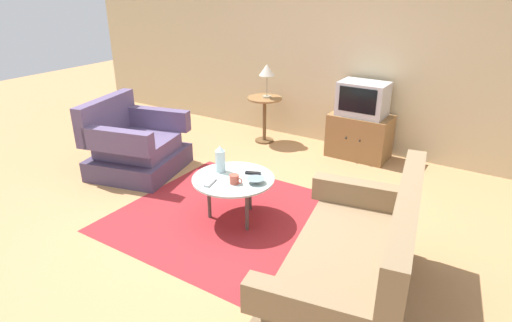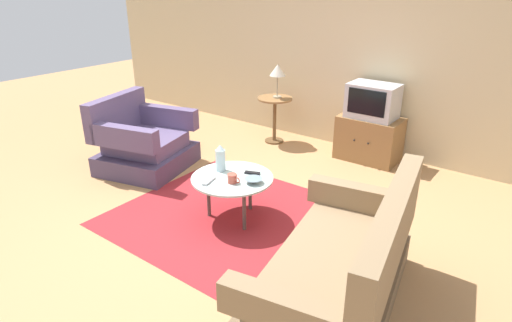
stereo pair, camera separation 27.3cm
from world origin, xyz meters
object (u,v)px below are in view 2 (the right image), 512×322
Objects in this scene: television at (373,101)px; vase at (221,158)px; tv_remote_dark at (252,173)px; side_table at (275,110)px; table_lamp at (278,71)px; tv_remote_silver at (209,181)px; tv_stand at (369,138)px; armchair at (142,144)px; couch at (340,272)px; mug at (233,179)px; coffee_table at (232,181)px; bowl at (254,181)px.

vase is (-0.63, -2.15, -0.21)m from television.
tv_remote_dark is at bearing -99.31° from television.
side_table is at bearing -172.05° from television.
tv_remote_silver is (0.78, -2.26, -0.56)m from table_lamp.
tv_stand is 1.52m from table_lamp.
television is (0.00, -0.01, 0.50)m from tv_stand.
table_lamp is 2.15m from vase.
armchair is at bearing 154.85° from tv_remote_dark.
couch is at bearing -70.67° from tv_stand.
mug is at bearing 63.37° from armchair.
armchair is at bearing 170.15° from coffee_table.
tv_remote_silver is at bearing -70.40° from side_table.
mug reaches higher than coffee_table.
coffee_table is at bearing -174.97° from bowl.
armchair is at bearing 170.80° from vase.
television is at bearing 59.42° from tv_remote_dark.
side_table is 1.39m from television.
mug is at bearing -28.04° from vase.
mug reaches higher than tv_remote_silver.
table_lamp is (0.80, 1.75, 0.71)m from armchair.
coffee_table is at bearing 131.06° from mug.
armchair reaches higher than tv_remote_silver.
armchair is 2.05m from table_lamp.
couch is at bearing 64.96° from tv_remote_silver.
tv_remote_silver is at bearing 57.90° from armchair.
table_lamp is at bearing 114.29° from mug.
bowl is 1.09× the size of tv_remote_dark.
couch reaches higher than side_table.
side_table is at bearing 114.09° from coffee_table.
table_lamp reaches higher than armchair.
mug is (1.77, -0.39, 0.18)m from armchair.
vase reaches higher than bowl.
side_table is at bearing 97.43° from tv_remote_dark.
bowl is at bearing 67.65° from armchair.
mug is at bearing -117.14° from tv_remote_dark.
couch is at bearing -19.72° from vase.
tv_remote_silver is (-1.51, 0.30, 0.15)m from couch.
side_table reaches higher than tv_stand.
television is 2.20× the size of vase.
bowl is at bearing -70.68° from tv_remote_dark.
tv_remote_silver is at bearing -102.80° from television.
tv_stand is at bearing 84.67° from bowl.
coffee_table is 4.66× the size of bowl.
couch reaches higher than mug.
armchair reaches higher than coffee_table.
vase is at bearing 151.96° from mug.
table_lamp reaches higher than tv_stand.
tv_remote_dark is (0.30, 0.12, -0.12)m from vase.
couch is at bearing -48.29° from table_lamp.
side_table reaches higher than bowl.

